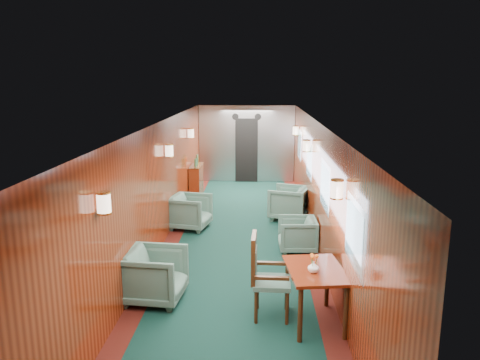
{
  "coord_description": "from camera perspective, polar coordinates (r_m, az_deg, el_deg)",
  "views": [
    {
      "loc": [
        0.38,
        -8.64,
        3.2
      ],
      "look_at": [
        0.0,
        0.79,
        1.15
      ],
      "focal_mm": 35.0,
      "sensor_mm": 36.0,
      "label": 1
    }
  ],
  "objects": [
    {
      "name": "room",
      "position": [
        8.79,
        -0.21,
        2.0
      ],
      "size": [
        12.0,
        12.1,
        2.4
      ],
      "color": "#0C2D25",
      "rests_on": "ground"
    },
    {
      "name": "bulkhead",
      "position": [
        14.69,
        0.81,
        4.38
      ],
      "size": [
        2.98,
        0.17,
        2.39
      ],
      "color": "#AEB1B6",
      "rests_on": "ground"
    },
    {
      "name": "windows_right",
      "position": [
        9.13,
        9.24,
        1.04
      ],
      "size": [
        0.02,
        8.6,
        0.8
      ],
      "color": "#AEB1B5",
      "rests_on": "ground"
    },
    {
      "name": "wall_sconces",
      "position": [
        9.32,
        -0.05,
        3.56
      ],
      "size": [
        2.97,
        7.97,
        0.25
      ],
      "color": "beige",
      "rests_on": "ground"
    },
    {
      "name": "dining_table",
      "position": [
        6.34,
        9.18,
        -11.65
      ],
      "size": [
        0.84,
        1.11,
        0.77
      ],
      "rotation": [
        0.0,
        0.0,
        0.12
      ],
      "color": "maroon",
      "rests_on": "ground"
    },
    {
      "name": "side_chair",
      "position": [
        6.45,
        2.92,
        -11.23
      ],
      "size": [
        0.54,
        0.57,
        1.17
      ],
      "rotation": [
        0.0,
        0.0,
        -0.04
      ],
      "color": "#1C433D",
      "rests_on": "ground"
    },
    {
      "name": "credenza",
      "position": [
        13.0,
        -5.35,
        -0.02
      ],
      "size": [
        0.31,
        0.97,
        1.15
      ],
      "color": "maroon",
      "rests_on": "ground"
    },
    {
      "name": "flower_vase",
      "position": [
        6.15,
        8.94,
        -10.42
      ],
      "size": [
        0.17,
        0.17,
        0.15
      ],
      "primitive_type": "imported",
      "rotation": [
        0.0,
        0.0,
        -0.22
      ],
      "color": "white",
      "rests_on": "dining_table"
    },
    {
      "name": "armchair_left_near",
      "position": [
        7.08,
        -10.35,
        -11.36
      ],
      "size": [
        0.93,
        0.91,
        0.77
      ],
      "primitive_type": "imported",
      "rotation": [
        0.0,
        0.0,
        1.47
      ],
      "color": "#1C433D",
      "rests_on": "ground"
    },
    {
      "name": "armchair_left_far",
      "position": [
        10.23,
        -6.07,
        -3.88
      ],
      "size": [
        0.96,
        0.94,
        0.74
      ],
      "primitive_type": "imported",
      "rotation": [
        0.0,
        0.0,
        1.36
      ],
      "color": "#1C433D",
      "rests_on": "ground"
    },
    {
      "name": "armchair_right_near",
      "position": [
        8.94,
        6.99,
        -6.61
      ],
      "size": [
        0.72,
        0.7,
        0.64
      ],
      "primitive_type": "imported",
      "rotation": [
        0.0,
        0.0,
        -1.54
      ],
      "color": "#1C433D",
      "rests_on": "ground"
    },
    {
      "name": "armchair_right_far",
      "position": [
        10.9,
        5.97,
        -2.78
      ],
      "size": [
        1.05,
        1.04,
        0.77
      ],
      "primitive_type": "imported",
      "rotation": [
        0.0,
        0.0,
        -1.87
      ],
      "color": "#1C433D",
      "rests_on": "ground"
    }
  ]
}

